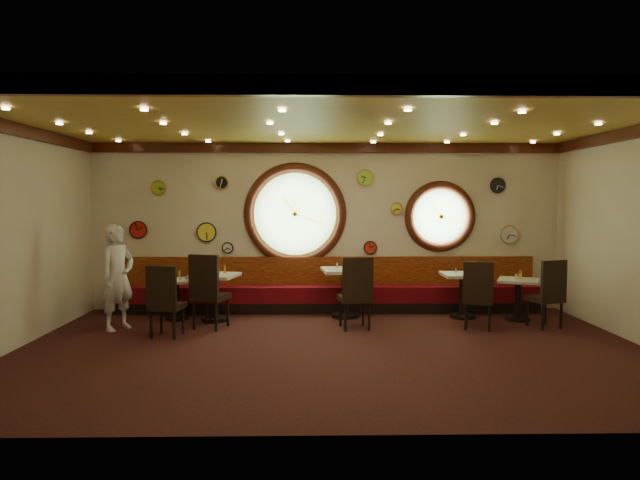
{
  "coord_description": "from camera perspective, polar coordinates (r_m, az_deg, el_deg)",
  "views": [
    {
      "loc": [
        -0.33,
        -7.99,
        2.11
      ],
      "look_at": [
        -0.16,
        0.8,
        1.5
      ],
      "focal_mm": 32.0,
      "sensor_mm": 36.0,
      "label": 1
    }
  ],
  "objects": [
    {
      "name": "floor",
      "position": [
        8.27,
        1.25,
        -10.82
      ],
      "size": [
        9.0,
        6.0,
        0.0
      ],
      "primitive_type": "cube",
      "color": "black",
      "rests_on": "ground"
    },
    {
      "name": "ceiling",
      "position": [
        8.07,
        1.29,
        11.73
      ],
      "size": [
        9.0,
        6.0,
        0.02
      ],
      "primitive_type": "cube",
      "color": "gold",
      "rests_on": "wall_back"
    },
    {
      "name": "wall_back",
      "position": [
        11.0,
        0.63,
        1.32
      ],
      "size": [
        9.0,
        0.02,
        3.2
      ],
      "primitive_type": "cube",
      "color": "beige",
      "rests_on": "floor"
    },
    {
      "name": "wall_front",
      "position": [
        5.03,
        2.68,
        -1.88
      ],
      "size": [
        9.0,
        0.02,
        3.2
      ],
      "primitive_type": "cube",
      "color": "beige",
      "rests_on": "floor"
    },
    {
      "name": "wall_left",
      "position": [
        9.03,
        -28.61,
        0.24
      ],
      "size": [
        0.02,
        6.0,
        3.2
      ],
      "primitive_type": "cube",
      "color": "beige",
      "rests_on": "floor"
    },
    {
      "name": "molding_back",
      "position": [
        10.99,
        0.64,
        9.2
      ],
      "size": [
        9.0,
        0.1,
        0.18
      ],
      "primitive_type": "cube",
      "color": "#39140A",
      "rests_on": "wall_back"
    },
    {
      "name": "molding_front",
      "position": [
        5.15,
        2.7,
        15.15
      ],
      "size": [
        9.0,
        0.1,
        0.18
      ],
      "primitive_type": "cube",
      "color": "#39140A",
      "rests_on": "wall_back"
    },
    {
      "name": "molding_left",
      "position": [
        9.04,
        -28.65,
        9.83
      ],
      "size": [
        0.1,
        6.0,
        0.18
      ],
      "primitive_type": "cube",
      "color": "#39140A",
      "rests_on": "wall_back"
    },
    {
      "name": "banquette_base",
      "position": [
        10.9,
        0.67,
        -6.65
      ],
      "size": [
        8.0,
        0.55,
        0.2
      ],
      "primitive_type": "cube",
      "color": "black",
      "rests_on": "floor"
    },
    {
      "name": "banquette_seat",
      "position": [
        10.86,
        0.67,
        -5.35
      ],
      "size": [
        8.0,
        0.55,
        0.3
      ],
      "primitive_type": "cube",
      "color": "#570710",
      "rests_on": "banquette_base"
    },
    {
      "name": "banquette_back",
      "position": [
        11.02,
        0.63,
        -3.11
      ],
      "size": [
        8.0,
        0.1,
        0.55
      ],
      "primitive_type": "cube",
      "color": "#610807",
      "rests_on": "wall_back"
    },
    {
      "name": "porthole_left_glass",
      "position": [
        10.99,
        -2.5,
        2.62
      ],
      "size": [
        1.66,
        0.02,
        1.66
      ],
      "primitive_type": "cylinder",
      "rotation": [
        1.57,
        0.0,
        0.0
      ],
      "color": "#80B66D",
      "rests_on": "wall_back"
    },
    {
      "name": "porthole_left_frame",
      "position": [
        10.97,
        -2.5,
        2.61
      ],
      "size": [
        1.98,
        0.18,
        1.98
      ],
      "primitive_type": "torus",
      "rotation": [
        1.57,
        0.0,
        0.0
      ],
      "color": "#39140A",
      "rests_on": "wall_back"
    },
    {
      "name": "porthole_left_ring",
      "position": [
        10.94,
        -2.51,
        2.61
      ],
      "size": [
        1.61,
        0.03,
        1.61
      ],
      "primitive_type": "torus",
      "rotation": [
        1.57,
        0.0,
        0.0
      ],
      "color": "gold",
      "rests_on": "wall_back"
    },
    {
      "name": "porthole_right_glass",
      "position": [
        11.27,
        11.89,
        2.32
      ],
      "size": [
        1.1,
        0.02,
        1.1
      ],
      "primitive_type": "cylinder",
      "rotation": [
        1.57,
        0.0,
        0.0
      ],
      "color": "#80B66D",
      "rests_on": "wall_back"
    },
    {
      "name": "porthole_right_frame",
      "position": [
        11.26,
        11.9,
        2.31
      ],
      "size": [
        1.38,
        0.18,
        1.38
      ],
      "primitive_type": "torus",
      "rotation": [
        1.57,
        0.0,
        0.0
      ],
      "color": "#39140A",
      "rests_on": "wall_back"
    },
    {
      "name": "porthole_right_ring",
      "position": [
        11.23,
        11.94,
        2.31
      ],
      "size": [
        1.09,
        0.03,
        1.09
      ],
      "primitive_type": "torus",
      "rotation": [
        1.57,
        0.0,
        0.0
      ],
      "color": "gold",
      "rests_on": "wall_back"
    },
    {
      "name": "wall_clock_0",
      "position": [
        11.14,
        -11.28,
        0.76
      ],
      "size": [
        0.36,
        0.03,
        0.36
      ],
      "primitive_type": "cylinder",
      "rotation": [
        1.57,
        0.0,
        0.0
      ],
      "color": "yellow",
      "rests_on": "wall_back"
    },
    {
      "name": "wall_clock_1",
      "position": [
        11.63,
        18.39,
        0.52
      ],
      "size": [
        0.34,
        0.03,
        0.34
      ],
      "primitive_type": "cylinder",
      "rotation": [
        1.57,
        0.0,
        0.0
      ],
      "color": "silver",
      "rests_on": "wall_back"
    },
    {
      "name": "wall_clock_2",
      "position": [
        11.08,
        7.64,
        3.11
      ],
      "size": [
        0.22,
        0.03,
        0.22
      ],
      "primitive_type": "cylinder",
      "rotation": [
        1.57,
        0.0,
        0.0
      ],
      "color": "#E6DB4C",
      "rests_on": "wall_back"
    },
    {
      "name": "wall_clock_3",
      "position": [
        11.05,
        5.04,
        -0.76
      ],
      "size": [
        0.24,
        0.03,
        0.24
      ],
      "primitive_type": "cylinder",
      "rotation": [
        1.57,
        0.0,
        0.0
      ],
      "color": "red",
      "rests_on": "wall_back"
    },
    {
      "name": "wall_clock_4",
      "position": [
        11.1,
        -9.22,
        -0.78
      ],
      "size": [
        0.2,
        0.03,
        0.2
      ],
      "primitive_type": "cylinder",
      "rotation": [
        1.57,
        0.0,
        0.0
      ],
      "color": "white",
      "rests_on": "wall_back"
    },
    {
      "name": "wall_clock_5",
      "position": [
        11.54,
        17.32,
        5.24
      ],
      "size": [
        0.28,
        0.03,
        0.28
      ],
      "primitive_type": "cylinder",
      "rotation": [
        1.57,
        0.0,
        0.0
      ],
      "color": "black",
      "rests_on": "wall_back"
    },
    {
      "name": "wall_clock_6",
      "position": [
        11.08,
        -9.81,
        5.68
      ],
      "size": [
        0.24,
        0.03,
        0.24
      ],
      "primitive_type": "cylinder",
      "rotation": [
        1.57,
        0.0,
        0.0
      ],
      "color": "black",
      "rests_on": "wall_back"
    },
    {
      "name": "wall_clock_7",
      "position": [
        11.32,
        -15.84,
        5.04
      ],
      "size": [
        0.26,
        0.03,
        0.26
      ],
      "primitive_type": "cylinder",
      "rotation": [
        1.57,
        0.0,
        0.0
      ],
      "color": "#99BE26",
      "rests_on": "wall_back"
    },
    {
      "name": "wall_clock_8",
      "position": [
        11.01,
        4.57,
        6.25
      ],
      "size": [
        0.3,
        0.03,
        0.3
      ],
      "primitive_type": "cylinder",
      "rotation": [
        1.57,
        0.0,
        0.0
      ],
      "color": "#9FE246",
      "rests_on": "wall_back"
    },
    {
      "name": "wall_clock_9",
      "position": [
        11.44,
        -17.7,
        0.98
      ],
      "size": [
        0.32,
        0.03,
        0.32
      ],
      "primitive_type": "cylinder",
      "rotation": [
        1.57,
        0.0,
        0.0
      ],
      "color": "red",
      "rests_on": "wall_back"
    },
    {
      "name": "table_a",
      "position": [
        10.44,
        -14.17,
        -5.28
      ],
      "size": [
        0.74,
        0.74,
        0.72
      ],
      "color": "black",
      "rests_on": "floor"
    },
    {
      "name": "table_b",
      "position": [
        10.18,
        -10.5,
        -5.07
      ],
      "size": [
        0.9,
        0.9,
        0.83
      ],
      "color": "black",
      "rests_on": "floor"
    },
    {
      "name": "table_c",
      "position": [
        10.32,
        2.53,
        -4.69
      ],
      "size": [
        0.88,
        0.88,
        0.88
      ],
      "color": "black",
      "rests_on": "floor"
    },
    {
      "name": "table_d",
      "position": [
        10.58,
        14.1,
        -4.86
      ],
      "size": [
        0.74,
        0.74,
        0.8
      ],
      "color": "black",
      "rests_on": "floor"
    },
    {
      "name": "table_e",
      "position": [
        10.64,
        19.19,
        -5.16
      ],
      "size": [
        0.88,
        0.88,
        0.73
      ],
      "color": "black",
      "rests_on": "floor"
    },
    {
      "name": "chair_a",
      "position": [
        9.09,
        -15.31,
        -5.47
      ],
      "size": [
        0.54,
        0.54,
        0.69
      ],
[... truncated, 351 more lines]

